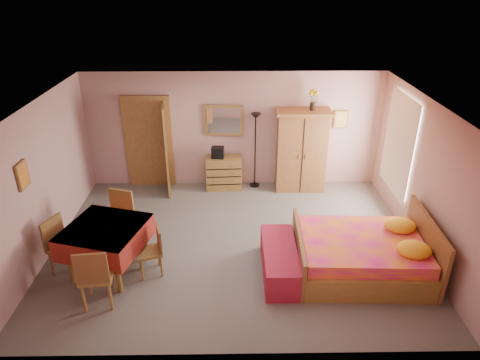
{
  "coord_description": "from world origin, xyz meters",
  "views": [
    {
      "loc": [
        -0.0,
        -6.5,
        4.5
      ],
      "look_at": [
        0.1,
        0.3,
        1.15
      ],
      "focal_mm": 32.0,
      "sensor_mm": 36.0,
      "label": 1
    }
  ],
  "objects_px": {
    "bed": "(362,245)",
    "chair_south": "(97,274)",
    "bench": "(280,261)",
    "chair_west": "(65,247)",
    "chair_north": "(117,221)",
    "sunflower_vase": "(313,100)",
    "chest_of_drawers": "(224,173)",
    "dining_table": "(108,249)",
    "chair_east": "(149,251)",
    "wall_mirror": "(223,120)",
    "floor_lamp": "(255,151)",
    "wardrobe": "(301,151)",
    "stereo": "(218,152)"
  },
  "relations": [
    {
      "from": "chair_west",
      "to": "chair_north",
      "type": "bearing_deg",
      "value": 160.69
    },
    {
      "from": "chest_of_drawers",
      "to": "chair_south",
      "type": "distance_m",
      "value": 4.13
    },
    {
      "from": "floor_lamp",
      "to": "chair_north",
      "type": "height_order",
      "value": "floor_lamp"
    },
    {
      "from": "sunflower_vase",
      "to": "bench",
      "type": "height_order",
      "value": "sunflower_vase"
    },
    {
      "from": "chest_of_drawers",
      "to": "chair_east",
      "type": "height_order",
      "value": "chair_east"
    },
    {
      "from": "chair_south",
      "to": "bench",
      "type": "bearing_deg",
      "value": 7.29
    },
    {
      "from": "bed",
      "to": "chair_east",
      "type": "relative_size",
      "value": 2.52
    },
    {
      "from": "chest_of_drawers",
      "to": "chair_west",
      "type": "distance_m",
      "value": 3.9
    },
    {
      "from": "floor_lamp",
      "to": "chair_north",
      "type": "xyz_separation_m",
      "value": [
        -2.55,
        -2.34,
        -0.35
      ]
    },
    {
      "from": "chair_south",
      "to": "chair_west",
      "type": "bearing_deg",
      "value": 128.44
    },
    {
      "from": "sunflower_vase",
      "to": "chair_south",
      "type": "bearing_deg",
      "value": -134.75
    },
    {
      "from": "wardrobe",
      "to": "chair_west",
      "type": "xyz_separation_m",
      "value": [
        -4.21,
        -2.96,
        -0.43
      ]
    },
    {
      "from": "wall_mirror",
      "to": "floor_lamp",
      "type": "bearing_deg",
      "value": -4.1
    },
    {
      "from": "floor_lamp",
      "to": "bed",
      "type": "distance_m",
      "value": 3.53
    },
    {
      "from": "bench",
      "to": "chair_north",
      "type": "height_order",
      "value": "chair_north"
    },
    {
      "from": "chair_west",
      "to": "chair_east",
      "type": "height_order",
      "value": "chair_west"
    },
    {
      "from": "wardrobe",
      "to": "bed",
      "type": "xyz_separation_m",
      "value": [
        0.59,
        -2.99,
        -0.43
      ]
    },
    {
      "from": "sunflower_vase",
      "to": "bench",
      "type": "relative_size",
      "value": 0.31
    },
    {
      "from": "bed",
      "to": "chair_east",
      "type": "distance_m",
      "value": 3.44
    },
    {
      "from": "chest_of_drawers",
      "to": "dining_table",
      "type": "height_order",
      "value": "dining_table"
    },
    {
      "from": "wall_mirror",
      "to": "chair_south",
      "type": "height_order",
      "value": "wall_mirror"
    },
    {
      "from": "chair_south",
      "to": "dining_table",
      "type": "bearing_deg",
      "value": 87.68
    },
    {
      "from": "floor_lamp",
      "to": "chair_east",
      "type": "relative_size",
      "value": 2.05
    },
    {
      "from": "chest_of_drawers",
      "to": "stereo",
      "type": "bearing_deg",
      "value": -177.46
    },
    {
      "from": "bench",
      "to": "chair_west",
      "type": "xyz_separation_m",
      "value": [
        -3.46,
        0.09,
        0.24
      ]
    },
    {
      "from": "bed",
      "to": "chair_north",
      "type": "xyz_separation_m",
      "value": [
        -4.15,
        0.79,
        0.02
      ]
    },
    {
      "from": "chair_south",
      "to": "chair_west",
      "type": "distance_m",
      "value": 1.02
    },
    {
      "from": "bed",
      "to": "chair_south",
      "type": "bearing_deg",
      "value": -168.0
    },
    {
      "from": "wardrobe",
      "to": "chair_west",
      "type": "height_order",
      "value": "wardrobe"
    },
    {
      "from": "bed",
      "to": "chair_south",
      "type": "distance_m",
      "value": 4.14
    },
    {
      "from": "wall_mirror",
      "to": "chair_west",
      "type": "relative_size",
      "value": 0.89
    },
    {
      "from": "floor_lamp",
      "to": "chair_west",
      "type": "xyz_separation_m",
      "value": [
        -3.2,
        -3.1,
        -0.38
      ]
    },
    {
      "from": "chair_east",
      "to": "chair_north",
      "type": "bearing_deg",
      "value": 24.2
    },
    {
      "from": "floor_lamp",
      "to": "chair_west",
      "type": "height_order",
      "value": "floor_lamp"
    },
    {
      "from": "chair_north",
      "to": "bed",
      "type": "bearing_deg",
      "value": -172.51
    },
    {
      "from": "chair_west",
      "to": "bed",
      "type": "bearing_deg",
      "value": 110.9
    },
    {
      "from": "chest_of_drawers",
      "to": "chair_east",
      "type": "xyz_separation_m",
      "value": [
        -1.15,
        -3.04,
        0.04
      ]
    },
    {
      "from": "sunflower_vase",
      "to": "chair_east",
      "type": "bearing_deg",
      "value": -135.14
    },
    {
      "from": "sunflower_vase",
      "to": "wardrobe",
      "type": "bearing_deg",
      "value": -176.02
    },
    {
      "from": "wardrobe",
      "to": "chest_of_drawers",
      "type": "bearing_deg",
      "value": -179.38
    },
    {
      "from": "bench",
      "to": "chair_west",
      "type": "distance_m",
      "value": 3.47
    },
    {
      "from": "chest_of_drawers",
      "to": "bed",
      "type": "bearing_deg",
      "value": -55.64
    },
    {
      "from": "bench",
      "to": "chair_north",
      "type": "xyz_separation_m",
      "value": [
        -2.81,
        0.85,
        0.27
      ]
    },
    {
      "from": "bed",
      "to": "sunflower_vase",
      "type": "bearing_deg",
      "value": 99.87
    },
    {
      "from": "chest_of_drawers",
      "to": "sunflower_vase",
      "type": "relative_size",
      "value": 1.8
    },
    {
      "from": "sunflower_vase",
      "to": "chest_of_drawers",
      "type": "bearing_deg",
      "value": 179.49
    },
    {
      "from": "chair_east",
      "to": "bed",
      "type": "bearing_deg",
      "value": -106.39
    },
    {
      "from": "sunflower_vase",
      "to": "chair_south",
      "type": "height_order",
      "value": "sunflower_vase"
    },
    {
      "from": "wardrobe",
      "to": "bench",
      "type": "bearing_deg",
      "value": -102.17
    },
    {
      "from": "bench",
      "to": "chair_south",
      "type": "distance_m",
      "value": 2.83
    }
  ]
}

